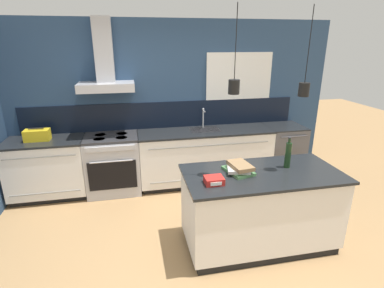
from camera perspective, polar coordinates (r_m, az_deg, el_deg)
The scene contains 11 objects.
ground_plane at distance 3.63m, azimuth -0.60°, elevation -19.66°, with size 16.00×16.00×0.00m, color #A87F51.
wall_back at distance 4.90m, azimuth -5.83°, elevation 8.16°, with size 5.60×2.13×2.60m.
counter_run_left at distance 4.99m, azimuth -25.71°, elevation -4.21°, with size 1.11×0.64×0.91m.
counter_run_sink at distance 4.96m, azimuth 2.53°, elevation -2.36°, with size 2.17×0.64×1.24m.
oven_range at distance 4.84m, azimuth -14.76°, elevation -3.69°, with size 0.81×0.66×0.91m.
dishwasher at distance 5.45m, azimuth 16.78°, elevation -1.25°, with size 0.61×0.65×0.91m.
kitchen_island at distance 3.58m, azimuth 12.79°, elevation -11.89°, with size 1.74×0.85×0.91m.
bottle_on_island at distance 3.53m, azimuth 17.82°, elevation -1.94°, with size 0.07×0.07×0.36m.
book_stack at distance 3.31m, azimuth 8.94°, elevation -4.58°, with size 0.31×0.38×0.11m.
red_supply_box at distance 3.04m, azimuth 4.21°, elevation -6.93°, with size 0.19×0.16×0.07m.
yellow_toolbox at distance 4.84m, azimuth -27.41°, elevation 1.53°, with size 0.34×0.18×0.19m.
Camera 1 is at (-0.54, -2.78, 2.27)m, focal length 28.00 mm.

